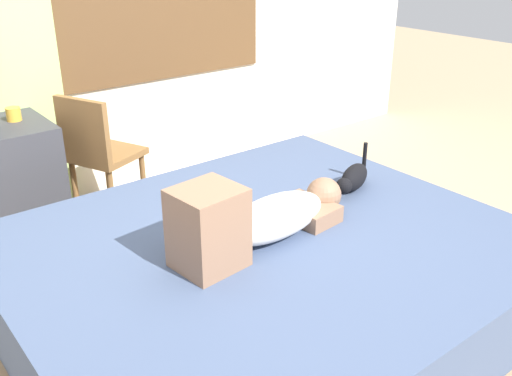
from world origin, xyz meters
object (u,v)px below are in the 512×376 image
at_px(cup, 14,114).
at_px(chair_by_desk, 98,151).
at_px(person_lying, 259,218).
at_px(cat, 353,178).
at_px(bed, 266,287).

height_order(cup, chair_by_desk, chair_by_desk).
height_order(person_lying, cat, person_lying).
distance_m(cat, chair_by_desk, 1.59).
bearing_deg(cup, chair_by_desk, -22.43).
height_order(person_lying, cup, person_lying).
relative_size(bed, cup, 27.07).
xyz_separation_m(bed, cat, (0.69, 0.13, 0.32)).
height_order(cat, cup, cup).
bearing_deg(cat, bed, -169.49).
xyz_separation_m(cat, chair_by_desk, (-0.82, 1.36, -0.06)).
xyz_separation_m(bed, cup, (-0.54, 1.66, 0.53)).
bearing_deg(cat, chair_by_desk, 120.98).
bearing_deg(bed, person_lying, 173.16).
height_order(person_lying, chair_by_desk, chair_by_desk).
relative_size(cat, chair_by_desk, 0.39).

